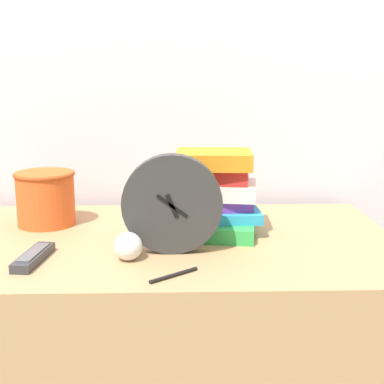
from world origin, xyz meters
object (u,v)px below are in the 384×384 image
at_px(tv_remote, 34,257).
at_px(book_stack, 213,194).
at_px(basket, 45,196).
at_px(crumpled_paper_ball, 128,246).
at_px(desk_clock, 172,204).
at_px(pen, 174,275).

bearing_deg(tv_remote, book_stack, 27.01).
distance_m(book_stack, basket, 0.46).
relative_size(book_stack, crumpled_paper_ball, 3.81).
bearing_deg(desk_clock, basket, 144.72).
height_order(desk_clock, basket, desk_clock).
bearing_deg(tv_remote, basket, 97.81).
bearing_deg(crumpled_paper_ball, tv_remote, -178.79).
relative_size(desk_clock, book_stack, 0.95).
distance_m(basket, crumpled_paper_ball, 0.39).
height_order(basket, pen, basket).
xyz_separation_m(basket, pen, (0.35, -0.40, -0.08)).
height_order(book_stack, pen, book_stack).
distance_m(desk_clock, crumpled_paper_ball, 0.14).
height_order(desk_clock, pen, desk_clock).
bearing_deg(pen, desk_clock, 91.45).
relative_size(book_stack, pen, 2.43).
height_order(tv_remote, pen, tv_remote).
bearing_deg(basket, tv_remote, -82.19).
relative_size(book_stack, tv_remote, 1.45).
height_order(crumpled_paper_ball, pen, crumpled_paper_ball).
bearing_deg(book_stack, pen, -108.02).
height_order(book_stack, tv_remote, book_stack).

